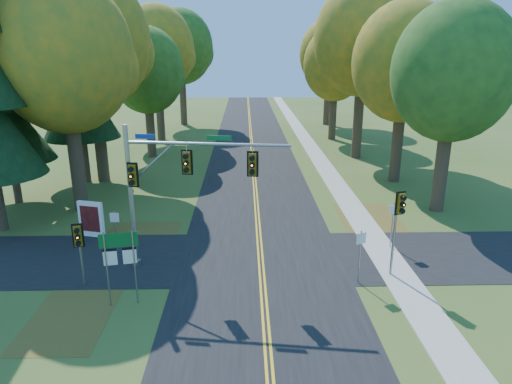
{
  "coord_description": "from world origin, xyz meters",
  "views": [
    {
      "loc": [
        -0.74,
        -18.51,
        9.85
      ],
      "look_at": [
        -0.21,
        2.64,
        3.2
      ],
      "focal_mm": 32.0,
      "sensor_mm": 36.0,
      "label": 1
    }
  ],
  "objects_px": {
    "east_signal_pole": "(399,213)",
    "info_kiosk": "(91,219)",
    "route_sign_cluster": "(120,254)",
    "traffic_mast": "(169,180)"
  },
  "relations": [
    {
      "from": "route_sign_cluster",
      "to": "info_kiosk",
      "type": "bearing_deg",
      "value": 105.47
    },
    {
      "from": "traffic_mast",
      "to": "info_kiosk",
      "type": "bearing_deg",
      "value": 150.04
    },
    {
      "from": "east_signal_pole",
      "to": "route_sign_cluster",
      "type": "height_order",
      "value": "east_signal_pole"
    },
    {
      "from": "east_signal_pole",
      "to": "info_kiosk",
      "type": "height_order",
      "value": "east_signal_pole"
    },
    {
      "from": "route_sign_cluster",
      "to": "info_kiosk",
      "type": "xyz_separation_m",
      "value": [
        -3.48,
        7.05,
        -1.23
      ]
    },
    {
      "from": "traffic_mast",
      "to": "route_sign_cluster",
      "type": "relative_size",
      "value": 2.33
    },
    {
      "from": "east_signal_pole",
      "to": "route_sign_cluster",
      "type": "relative_size",
      "value": 1.29
    },
    {
      "from": "east_signal_pole",
      "to": "route_sign_cluster",
      "type": "distance_m",
      "value": 11.76
    },
    {
      "from": "route_sign_cluster",
      "to": "info_kiosk",
      "type": "distance_m",
      "value": 7.96
    },
    {
      "from": "route_sign_cluster",
      "to": "east_signal_pole",
      "type": "bearing_deg",
      "value": -0.9
    }
  ]
}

